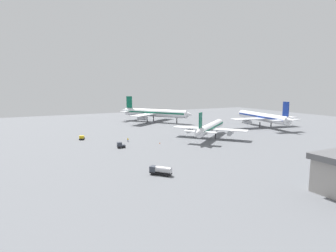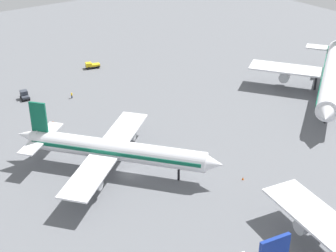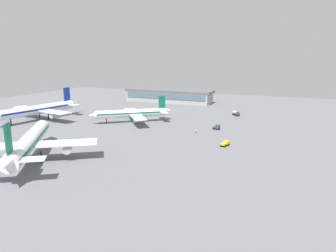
# 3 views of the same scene
# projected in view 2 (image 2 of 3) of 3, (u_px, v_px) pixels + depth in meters

# --- Properties ---
(ground) EXTENTS (288.00, 288.00, 0.00)m
(ground) POSITION_uv_depth(u_px,v_px,m) (128.00, 174.00, 101.49)
(ground) COLOR slate
(airplane_taxiing) EXTENTS (37.26, 32.65, 13.62)m
(airplane_taxiing) POSITION_uv_depth(u_px,v_px,m) (114.00, 150.00, 100.56)
(airplane_taxiing) COLOR white
(airplane_taxiing) RESTS_ON ground
(airplane_distant) EXTENTS (41.81, 49.54, 17.38)m
(airplane_distant) POSITION_uv_depth(u_px,v_px,m) (333.00, 75.00, 133.69)
(airplane_distant) COLOR white
(airplane_distant) RESTS_ON ground
(baggage_tug) EXTENTS (3.44, 2.61, 2.30)m
(baggage_tug) POSITION_uv_depth(u_px,v_px,m) (24.00, 95.00, 134.24)
(baggage_tug) COLOR black
(baggage_tug) RESTS_ON ground
(pushback_tractor) EXTENTS (3.23, 4.76, 1.90)m
(pushback_tractor) POSITION_uv_depth(u_px,v_px,m) (92.00, 65.00, 155.18)
(pushback_tractor) COLOR black
(pushback_tractor) RESTS_ON ground
(ground_crew_worker) EXTENTS (0.52, 0.51, 1.67)m
(ground_crew_worker) POSITION_uv_depth(u_px,v_px,m) (72.00, 95.00, 134.87)
(ground_crew_worker) COLOR #1E2338
(ground_crew_worker) RESTS_ON ground
(safety_cone_near_gate) EXTENTS (0.44, 0.44, 0.60)m
(safety_cone_near_gate) POSITION_uv_depth(u_px,v_px,m) (243.00, 178.00, 99.62)
(safety_cone_near_gate) COLOR #EA590C
(safety_cone_near_gate) RESTS_ON ground
(safety_cone_mid_apron) EXTENTS (0.44, 0.44, 0.60)m
(safety_cone_mid_apron) POSITION_uv_depth(u_px,v_px,m) (53.00, 122.00, 121.95)
(safety_cone_mid_apron) COLOR #EA590C
(safety_cone_mid_apron) RESTS_ON ground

